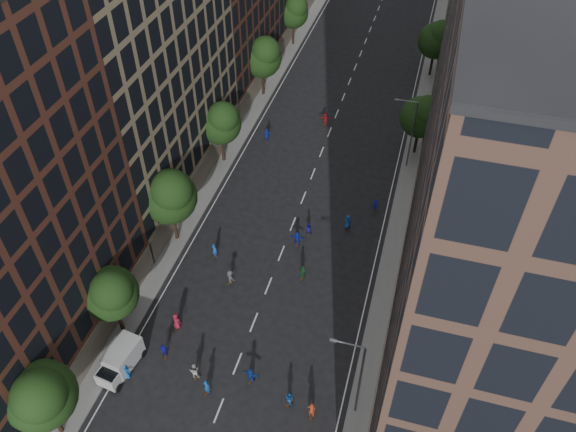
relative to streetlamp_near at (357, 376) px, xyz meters
The scene contains 34 objects.
ground 30.30m from the streetlamp_near, 110.32° to the left, with size 240.00×240.00×0.00m, color black.
sidewalk_left 42.27m from the streetlamp_near, 122.21° to the left, with size 4.00×105.00×0.15m, color slate.
sidewalk_right 35.90m from the streetlamp_near, 87.37° to the left, with size 4.00×105.00×0.15m, color slate.
bldg_left_b 39.13m from the streetlamp_near, 141.93° to the left, with size 14.00×26.00×34.00m, color #8B7B5B.
bldg_right_a 15.75m from the streetlamp_near, 19.17° to the left, with size 14.00×30.00×36.00m, color #483126.
bldg_right_b 35.03m from the streetlamp_near, 74.90° to the left, with size 14.00×28.00×33.00m, color #645D52.
tree_left_0 22.89m from the streetlamp_near, 159.12° to the right, with size 5.20×5.20×8.83m.
tree_left_1 21.47m from the streetlamp_near, behind, with size 4.80×4.80×8.21m.
tree_left_2 25.48m from the streetlamp_near, 147.07° to the left, with size 5.60×5.60×9.45m.
tree_left_3 35.12m from the streetlamp_near, 127.52° to the left, with size 5.00×5.00×8.58m.
tree_left_4 48.78m from the streetlamp_near, 115.99° to the left, with size 5.40×5.40×9.08m.
tree_left_5 63.57m from the streetlamp_near, 109.66° to the left, with size 4.80×4.80×8.33m.
tree_right_a 35.87m from the streetlamp_near, 88.38° to the left, with size 5.00×5.00×8.39m.
tree_right_b 55.86m from the streetlamp_near, 88.95° to the left, with size 5.20×5.20×8.83m.
streetlamp_near is the anchor object (origin of this frame).
streetlamp_far 33.00m from the streetlamp_near, 90.00° to the left, with size 2.64×0.22×9.06m.
cargo_van 20.11m from the streetlamp_near, behind, with size 2.65×4.67×2.37m.
skater_0 19.48m from the streetlamp_near, behind, with size 0.87×0.56×1.77m, color #1552AE.
skater_1 12.70m from the streetlamp_near, behind, with size 0.63×0.41×1.73m, color #124794.
skater_2 6.74m from the streetlamp_near, behind, with size 0.73×0.57×1.50m, color #124799.
skater_4 17.28m from the streetlamp_near, behind, with size 0.90×0.37×1.53m, color #1516AD.
skater_5 9.75m from the streetlamp_near, behind, with size 1.46×0.46×1.57m, color #123899.
skater_6 17.78m from the streetlamp_near, 167.99° to the left, with size 0.89×0.58×1.82m, color maroon.
skater_7 5.42m from the streetlamp_near, 155.59° to the right, with size 0.67×0.44×1.83m, color #9E351A.
skater_8 14.05m from the streetlamp_near, behind, with size 0.85×0.66×1.75m, color #AFAFAB.
skater_9 17.68m from the streetlamp_near, 144.89° to the left, with size 1.07×0.61×1.65m, color #45454A.
skater_10 14.99m from the streetlamp_near, 120.95° to the left, with size 1.01×0.42×1.73m, color #1A5728.
skater_11 19.56m from the streetlamp_near, 118.67° to the left, with size 1.48×0.47×1.60m, color #1525B2.
skater_12 21.52m from the streetlamp_near, 102.54° to the left, with size 0.80×0.52×1.64m, color #1648B7.
skater_13 21.50m from the streetlamp_near, 142.83° to the left, with size 0.62×0.41×1.71m, color blue.
skater_14 20.79m from the streetlamp_near, 114.41° to the left, with size 0.73×0.57×1.50m, color #1A1298.
skater_15 24.43m from the streetlamp_near, 95.24° to the left, with size 0.99×0.57×1.54m, color #11138D.
skater_16 37.73m from the streetlamp_near, 117.97° to the left, with size 1.14×0.48×1.95m, color #1633BA.
skater_17 40.77m from the streetlamp_near, 106.24° to the left, with size 1.59×0.51×1.71m, color #AD1C25.
Camera 1 is at (11.43, -10.72, 42.60)m, focal length 35.00 mm.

